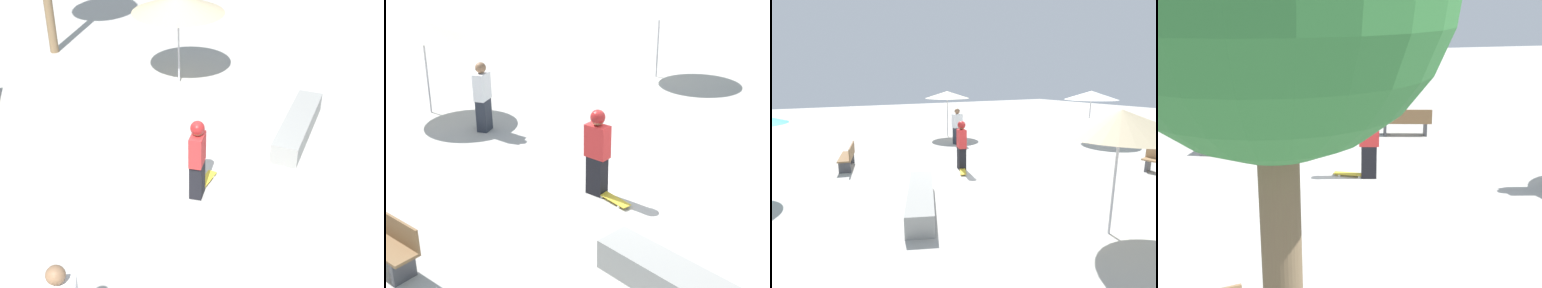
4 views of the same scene
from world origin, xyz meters
TOP-DOWN VIEW (x-y plane):
  - ground_plane at (0.00, 0.00)m, footprint 60.00×60.00m
  - skater_main at (0.76, 0.44)m, footprint 0.51×0.36m
  - skateboard at (0.34, 0.61)m, footprint 0.81×0.53m
  - concrete_ledge at (-1.74, 2.92)m, footprint 3.05×1.68m
  - bench_near at (2.86, 3.99)m, footprint 1.66×0.81m
  - shade_umbrella_teal at (1.36, 6.74)m, footprint 2.20×2.20m

SIDE VIEW (x-z plane):
  - ground_plane at x=0.00m, z-range 0.00..0.00m
  - skateboard at x=0.34m, z-range 0.02..0.09m
  - concrete_ledge at x=-1.74m, z-range 0.00..0.49m
  - bench_near at x=2.86m, z-range 0.00..0.85m
  - skater_main at x=0.76m, z-range 0.07..1.82m
  - shade_umbrella_teal at x=1.36m, z-range 0.99..3.32m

